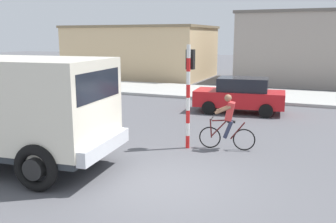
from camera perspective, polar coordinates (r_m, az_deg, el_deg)
name	(u,v)px	position (r m, az deg, el deg)	size (l,w,h in m)	color
ground_plane	(168,183)	(9.07, 0.06, -10.91)	(120.00, 120.00, 0.00)	#56565B
sidewalk_far	(260,95)	(22.32, 13.89, 2.46)	(80.00, 5.00, 0.16)	#ADADA8
truck_foreground	(12,105)	(10.60, -22.76, 0.88)	(5.62, 3.19, 2.90)	silver
cyclist	(228,122)	(11.56, 9.11, -1.60)	(1.72, 0.53, 1.72)	black
traffic_light_pole	(189,82)	(11.44, 3.24, 4.51)	(0.24, 0.43, 3.20)	red
car_red_near	(240,95)	(17.32, 10.97, 2.52)	(4.14, 2.16, 1.60)	red
building_corner_left	(142,52)	(32.28, -4.01, 9.13)	(11.44, 7.79, 4.26)	#D1B284
building_mid_block	(326,48)	(29.86, 23.05, 8.92)	(12.16, 8.04, 5.15)	#9E9389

